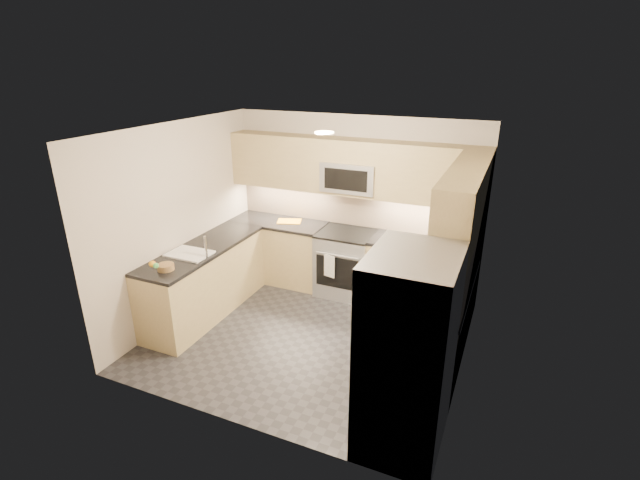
# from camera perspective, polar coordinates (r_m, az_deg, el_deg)

# --- Properties ---
(floor) EXTENTS (3.60, 3.20, 0.00)m
(floor) POSITION_cam_1_polar(r_m,az_deg,el_deg) (5.84, -1.40, -11.74)
(floor) COLOR #242329
(floor) RESTS_ON ground
(ceiling) EXTENTS (3.60, 3.20, 0.02)m
(ceiling) POSITION_cam_1_polar(r_m,az_deg,el_deg) (4.94, -1.66, 13.34)
(ceiling) COLOR beige
(ceiling) RESTS_ON wall_back
(wall_back) EXTENTS (3.60, 0.02, 2.50)m
(wall_back) POSITION_cam_1_polar(r_m,az_deg,el_deg) (6.66, 4.30, 4.41)
(wall_back) COLOR #BEB4A6
(wall_back) RESTS_ON floor
(wall_front) EXTENTS (3.60, 0.02, 2.50)m
(wall_front) POSITION_cam_1_polar(r_m,az_deg,el_deg) (4.01, -11.30, -8.04)
(wall_front) COLOR #BEB4A6
(wall_front) RESTS_ON floor
(wall_left) EXTENTS (0.02, 3.20, 2.50)m
(wall_left) POSITION_cam_1_polar(r_m,az_deg,el_deg) (6.20, -16.81, 2.20)
(wall_left) COLOR #BEB4A6
(wall_left) RESTS_ON floor
(wall_right) EXTENTS (0.02, 3.20, 2.50)m
(wall_right) POSITION_cam_1_polar(r_m,az_deg,el_deg) (4.84, 18.22, -3.39)
(wall_right) COLOR #BEB4A6
(wall_right) RESTS_ON floor
(base_cab_back_left) EXTENTS (1.42, 0.60, 0.90)m
(base_cab_back_left) POSITION_cam_1_polar(r_m,az_deg,el_deg) (7.09, -5.02, -1.41)
(base_cab_back_left) COLOR tan
(base_cab_back_left) RESTS_ON floor
(base_cab_back_right) EXTENTS (1.42, 0.60, 0.90)m
(base_cab_back_right) POSITION_cam_1_polar(r_m,az_deg,el_deg) (6.42, 12.43, -4.39)
(base_cab_back_right) COLOR tan
(base_cab_back_right) RESTS_ON floor
(base_cab_right) EXTENTS (0.60, 1.70, 0.90)m
(base_cab_right) POSITION_cam_1_polar(r_m,az_deg,el_deg) (5.37, 14.20, -10.06)
(base_cab_right) COLOR tan
(base_cab_right) RESTS_ON floor
(base_cab_peninsula) EXTENTS (0.60, 2.00, 0.90)m
(base_cab_peninsula) POSITION_cam_1_polar(r_m,az_deg,el_deg) (6.32, -13.93, -5.00)
(base_cab_peninsula) COLOR tan
(base_cab_peninsula) RESTS_ON floor
(countertop_back_left) EXTENTS (1.42, 0.63, 0.04)m
(countertop_back_left) POSITION_cam_1_polar(r_m,az_deg,el_deg) (6.93, -5.15, 2.18)
(countertop_back_left) COLOR black
(countertop_back_left) RESTS_ON base_cab_back_left
(countertop_back_right) EXTENTS (1.42, 0.63, 0.04)m
(countertop_back_right) POSITION_cam_1_polar(r_m,az_deg,el_deg) (6.24, 12.77, -0.50)
(countertop_back_right) COLOR black
(countertop_back_right) RESTS_ON base_cab_back_right
(countertop_right) EXTENTS (0.63, 1.70, 0.04)m
(countertop_right) POSITION_cam_1_polar(r_m,az_deg,el_deg) (5.14, 14.67, -5.58)
(countertop_right) COLOR black
(countertop_right) RESTS_ON base_cab_right
(countertop_peninsula) EXTENTS (0.63, 2.00, 0.04)m
(countertop_peninsula) POSITION_cam_1_polar(r_m,az_deg,el_deg) (6.13, -14.32, -1.06)
(countertop_peninsula) COLOR black
(countertop_peninsula) RESTS_ON base_cab_peninsula
(upper_cab_back) EXTENTS (3.60, 0.35, 0.75)m
(upper_cab_back) POSITION_cam_1_polar(r_m,az_deg,el_deg) (6.36, 3.91, 8.95)
(upper_cab_back) COLOR tan
(upper_cab_back) RESTS_ON wall_back
(upper_cab_right) EXTENTS (0.35, 1.95, 0.75)m
(upper_cab_right) POSITION_cam_1_polar(r_m,az_deg,el_deg) (4.92, 17.33, 4.27)
(upper_cab_right) COLOR tan
(upper_cab_right) RESTS_ON wall_right
(backsplash_back) EXTENTS (3.60, 0.01, 0.51)m
(backsplash_back) POSITION_cam_1_polar(r_m,az_deg,el_deg) (6.67, 4.28, 3.94)
(backsplash_back) COLOR #C9AC91
(backsplash_back) RESTS_ON wall_back
(backsplash_right) EXTENTS (0.01, 2.30, 0.51)m
(backsplash_right) POSITION_cam_1_polar(r_m,az_deg,el_deg) (5.28, 18.65, -2.02)
(backsplash_right) COLOR #C9AC91
(backsplash_right) RESTS_ON wall_right
(gas_range) EXTENTS (0.76, 0.65, 0.91)m
(gas_range) POSITION_cam_1_polar(r_m,az_deg,el_deg) (6.66, 3.18, -2.90)
(gas_range) COLOR #A1A3A9
(gas_range) RESTS_ON floor
(range_cooktop) EXTENTS (0.76, 0.65, 0.03)m
(range_cooktop) POSITION_cam_1_polar(r_m,az_deg,el_deg) (6.48, 3.26, 0.81)
(range_cooktop) COLOR black
(range_cooktop) RESTS_ON gas_range
(oven_door_glass) EXTENTS (0.62, 0.02, 0.45)m
(oven_door_glass) POSITION_cam_1_polar(r_m,az_deg,el_deg) (6.38, 2.14, -4.07)
(oven_door_glass) COLOR black
(oven_door_glass) RESTS_ON gas_range
(oven_handle) EXTENTS (0.60, 0.02, 0.02)m
(oven_handle) POSITION_cam_1_polar(r_m,az_deg,el_deg) (6.25, 2.10, -1.90)
(oven_handle) COLOR #B2B5BA
(oven_handle) RESTS_ON gas_range
(microwave) EXTENTS (0.76, 0.40, 0.40)m
(microwave) POSITION_cam_1_polar(r_m,az_deg,el_deg) (6.36, 3.81, 7.80)
(microwave) COLOR #A0A1A7
(microwave) RESTS_ON upper_cab_back
(microwave_door) EXTENTS (0.60, 0.01, 0.28)m
(microwave_door) POSITION_cam_1_polar(r_m,az_deg,el_deg) (6.17, 3.15, 7.40)
(microwave_door) COLOR black
(microwave_door) RESTS_ON microwave
(refrigerator) EXTENTS (0.70, 0.90, 1.80)m
(refrigerator) POSITION_cam_1_polar(r_m,az_deg,el_deg) (4.05, 10.72, -13.53)
(refrigerator) COLOR #93949B
(refrigerator) RESTS_ON floor
(fridge_handle_left) EXTENTS (0.02, 0.02, 1.20)m
(fridge_handle_left) POSITION_cam_1_polar(r_m,az_deg,el_deg) (3.95, 4.78, -13.27)
(fridge_handle_left) COLOR #B2B5BA
(fridge_handle_left) RESTS_ON refrigerator
(fridge_handle_right) EXTENTS (0.02, 0.02, 1.20)m
(fridge_handle_right) POSITION_cam_1_polar(r_m,az_deg,el_deg) (4.24, 6.40, -10.69)
(fridge_handle_right) COLOR #B2B5BA
(fridge_handle_right) RESTS_ON refrigerator
(sink_basin) EXTENTS (0.52, 0.38, 0.16)m
(sink_basin) POSITION_cam_1_polar(r_m,az_deg,el_deg) (5.96, -15.72, -2.25)
(sink_basin) COLOR white
(sink_basin) RESTS_ON base_cab_peninsula
(faucet) EXTENTS (0.03, 0.03, 0.28)m
(faucet) POSITION_cam_1_polar(r_m,az_deg,el_deg) (5.74, -13.89, -0.85)
(faucet) COLOR silver
(faucet) RESTS_ON countertop_peninsula
(utensil_bowl) EXTENTS (0.38, 0.38, 0.17)m
(utensil_bowl) POSITION_cam_1_polar(r_m,az_deg,el_deg) (6.05, 17.86, -0.69)
(utensil_bowl) COLOR #54A647
(utensil_bowl) RESTS_ON countertop_back_right
(cutting_board) EXTENTS (0.41, 0.35, 0.01)m
(cutting_board) POSITION_cam_1_polar(r_m,az_deg,el_deg) (6.88, -3.80, 2.31)
(cutting_board) COLOR orange
(cutting_board) RESTS_ON countertop_back_left
(fruit_basket) EXTENTS (0.24, 0.24, 0.07)m
(fruit_basket) POSITION_cam_1_polar(r_m,az_deg,el_deg) (5.58, -18.45, -3.18)
(fruit_basket) COLOR olive
(fruit_basket) RESTS_ON countertop_peninsula
(fruit_apple) EXTENTS (0.07, 0.07, 0.07)m
(fruit_apple) POSITION_cam_1_polar(r_m,az_deg,el_deg) (5.52, -19.88, -2.73)
(fruit_apple) COLOR #AA3C13
(fruit_apple) RESTS_ON fruit_basket
(fruit_pear) EXTENTS (0.06, 0.06, 0.06)m
(fruit_pear) POSITION_cam_1_polar(r_m,az_deg,el_deg) (5.45, -19.54, -2.99)
(fruit_pear) COLOR #50BC58
(fruit_pear) RESTS_ON fruit_basket
(dish_towel_check) EXTENTS (0.17, 0.06, 0.32)m
(dish_towel_check) POSITION_cam_1_polar(r_m,az_deg,el_deg) (6.34, 1.15, -3.23)
(dish_towel_check) COLOR white
(dish_towel_check) RESTS_ON oven_handle
(fruit_orange) EXTENTS (0.07, 0.07, 0.07)m
(fruit_orange) POSITION_cam_1_polar(r_m,az_deg,el_deg) (5.51, -19.95, -2.80)
(fruit_orange) COLOR gold
(fruit_orange) RESTS_ON fruit_basket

